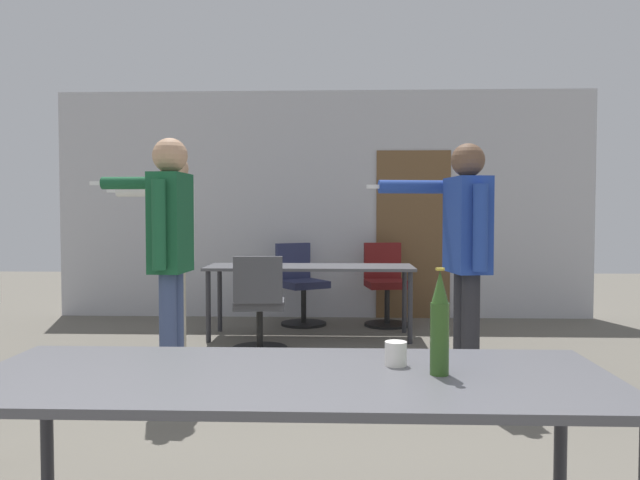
{
  "coord_description": "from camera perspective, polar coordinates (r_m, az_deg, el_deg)",
  "views": [
    {
      "loc": [
        0.24,
        -1.5,
        1.28
      ],
      "look_at": [
        0.08,
        2.76,
        1.1
      ],
      "focal_mm": 35.0,
      "sensor_mm": 36.0,
      "label": 1
    }
  ],
  "objects": [
    {
      "name": "drink_cup",
      "position": [
        2.25,
        6.94,
        -10.27
      ],
      "size": [
        0.08,
        0.08,
        0.09
      ],
      "color": "silver",
      "rests_on": "conference_table_near"
    },
    {
      "name": "person_left_plaid",
      "position": [
        5.43,
        -13.28,
        0.29
      ],
      "size": [
        0.8,
        0.63,
        1.78
      ],
      "rotation": [
        0.0,
        0.0,
        1.57
      ],
      "color": "beige",
      "rests_on": "ground_plane"
    },
    {
      "name": "person_right_polo",
      "position": [
        4.45,
        -13.66,
        0.19
      ],
      "size": [
        0.79,
        0.6,
        1.8
      ],
      "rotation": [
        0.0,
        0.0,
        1.52
      ],
      "color": "#3D4C75",
      "rests_on": "ground_plane"
    },
    {
      "name": "back_wall",
      "position": [
        7.71,
        0.51,
        3.18
      ],
      "size": [
        6.58,
        0.12,
        2.78
      ],
      "color": "#BCBCC1",
      "rests_on": "ground_plane"
    },
    {
      "name": "office_chair_far_left",
      "position": [
        7.24,
        -1.8,
        -4.26
      ],
      "size": [
        0.66,
        0.68,
        0.93
      ],
      "rotation": [
        0.0,
        0.0,
        3.7
      ],
      "color": "black",
      "rests_on": "ground_plane"
    },
    {
      "name": "person_near_casual",
      "position": [
        4.54,
        13.12,
        -0.12
      ],
      "size": [
        0.85,
        0.6,
        1.78
      ],
      "rotation": [
        0.0,
        0.0,
        1.72
      ],
      "color": "#28282D",
      "rests_on": "ground_plane"
    },
    {
      "name": "conference_table_near",
      "position": [
        2.16,
        -2.52,
        -13.65
      ],
      "size": [
        2.15,
        0.81,
        0.74
      ],
      "color": "#4C4C51",
      "rests_on": "ground_plane"
    },
    {
      "name": "office_chair_near_pushed",
      "position": [
        5.81,
        -5.58,
        -6.17
      ],
      "size": [
        0.52,
        0.57,
        0.9
      ],
      "rotation": [
        0.0,
        0.0,
        0.08
      ],
      "color": "black",
      "rests_on": "ground_plane"
    },
    {
      "name": "conference_table_far",
      "position": [
        6.44,
        -0.91,
        -2.96
      ],
      "size": [
        2.12,
        0.7,
        0.74
      ],
      "color": "#4C4C51",
      "rests_on": "ground_plane"
    },
    {
      "name": "office_chair_far_right",
      "position": [
        7.23,
        6.03,
        -4.24
      ],
      "size": [
        0.52,
        0.58,
        0.94
      ],
      "rotation": [
        0.0,
        0.0,
        3.29
      ],
      "color": "black",
      "rests_on": "ground_plane"
    },
    {
      "name": "beer_bottle",
      "position": [
        2.13,
        10.89,
        -7.61
      ],
      "size": [
        0.06,
        0.06,
        0.36
      ],
      "color": "#2D511E",
      "rests_on": "conference_table_near"
    }
  ]
}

